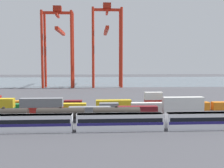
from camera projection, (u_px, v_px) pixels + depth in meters
The scene contains 23 objects.
ground_plane at pixel (94, 97), 119.65m from camera, with size 420.00×420.00×0.00m, color #424247.
harbour_water at pixel (95, 81), 218.45m from camera, with size 400.00×110.00×0.01m, color slate.
passenger_train at pixel (120, 121), 61.60m from camera, with size 60.94×3.14×3.90m.
freight_tank_row at pixel (61, 115), 70.00m from camera, with size 41.16×2.70×4.16m.
shipping_container_2 at pixel (42, 112), 78.15m from camera, with size 12.10×2.44×2.60m, color #AD211C.
shipping_container_3 at pixel (42, 103), 77.93m from camera, with size 12.10×2.44×2.60m, color slate.
shipping_container_4 at pixel (90, 111), 78.98m from camera, with size 12.10×2.44×2.60m, color slate.
shipping_container_5 at pixel (137, 110), 79.82m from camera, with size 12.10×2.44×2.60m, color maroon.
shipping_container_6 at pixel (183, 110), 80.66m from camera, with size 12.10×2.44×2.60m, color silver.
shipping_container_7 at pixel (183, 101), 80.44m from camera, with size 12.10×2.44×2.60m, color silver.
shipping_container_10 at pixel (24, 108), 84.34m from camera, with size 6.04×2.44×2.60m, color #197538.
shipping_container_11 at pixel (67, 107), 85.14m from camera, with size 12.10×2.44×2.60m, color gold.
shipping_container_12 at pixel (109, 107), 85.94m from camera, with size 6.04×2.44×2.60m, color slate.
shipping_container_13 at pixel (150, 107), 86.74m from camera, with size 12.10×2.44×2.60m, color silver.
shipping_container_14 at pixel (191, 106), 87.54m from camera, with size 12.10×2.44×2.60m, color orange.
shipping_container_18 at pixel (32, 104), 90.99m from camera, with size 12.10×2.44×2.60m, color orange.
shipping_container_19 at pixel (73, 104), 91.82m from camera, with size 6.04×2.44×2.60m, color maroon.
shipping_container_20 at pixel (114, 104), 92.65m from camera, with size 12.10×2.44×2.60m, color gold.
shipping_container_21 at pixel (153, 103), 93.48m from camera, with size 6.04×2.44×2.60m, color #AD211C.
shipping_container_22 at pixel (153, 96), 93.27m from camera, with size 6.04×2.44×2.60m, color silver.
shipping_container_23 at pixel (192, 103), 94.32m from camera, with size 6.04×2.44×2.60m, color #AD211C.
gantry_crane_west at pixel (58, 39), 166.56m from camera, with size 18.88×37.62×48.96m.
gantry_crane_central at pixel (107, 38), 168.59m from camera, with size 18.61×40.44×51.06m.
Camera 1 is at (0.62, -79.01, 15.75)m, focal length 43.35 mm.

